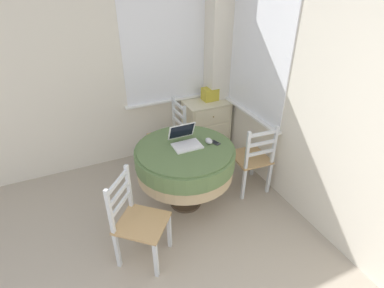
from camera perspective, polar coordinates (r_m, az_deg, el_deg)
The scene contains 10 objects.
corner_room_shell at distance 2.97m, azimuth 1.72°, elevation 9.22°, with size 4.46×5.13×2.55m.
round_dining_table at distance 3.18m, azimuth -1.34°, elevation -3.02°, with size 1.05×1.05×0.75m.
laptop at distance 3.13m, azimuth -1.31°, elevation 0.66°, with size 0.29×0.29×0.21m.
computer_mouse at distance 3.17m, azimuth 3.23°, elevation 0.60°, with size 0.07×0.10×0.05m.
cell_phone at distance 3.18m, azimuth 4.45°, elevation 0.28°, with size 0.08×0.12×0.01m.
dining_chair_near_back_window at distance 3.95m, azimuth -4.23°, elevation 1.55°, with size 0.44×0.41×0.90m.
dining_chair_near_right_window at distance 3.56m, azimuth 11.42°, elevation -2.79°, with size 0.42×0.45×0.90m.
dining_chair_camera_near at distance 2.77m, azimuth -10.40°, elevation -14.30°, with size 0.57×0.57×0.90m.
corner_cabinet at distance 4.33m, azimuth 2.68°, elevation 3.52°, with size 0.62×0.44×0.75m.
storage_box at distance 4.20m, azimuth 3.44°, elevation 9.47°, with size 0.21×0.16×0.17m.
Camera 1 is at (0.10, -0.37, 2.40)m, focal length 28.00 mm.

